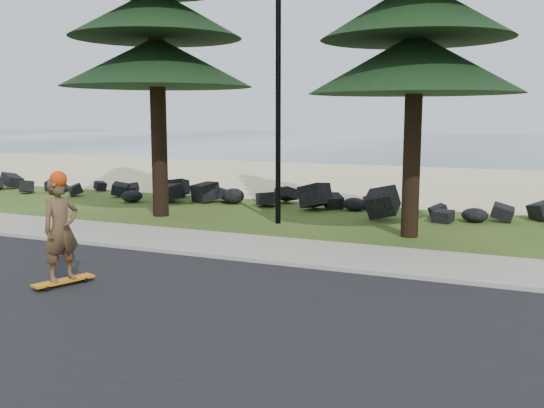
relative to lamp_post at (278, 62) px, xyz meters
name	(u,v)px	position (x,y,z in m)	size (l,w,h in m)	color
ground	(221,248)	(0.00, -3.20, -4.13)	(160.00, 160.00, 0.00)	#324B17
road	(77,308)	(0.00, -7.70, -4.12)	(160.00, 7.00, 0.02)	black
kerb	(200,254)	(0.00, -4.10, -4.08)	(160.00, 0.20, 0.10)	#A6A296
sidewalk	(225,244)	(0.00, -3.00, -4.09)	(160.00, 2.00, 0.08)	gray
beach_sand	(379,180)	(0.00, 11.30, -4.13)	(160.00, 15.00, 0.01)	beige
ocean	(466,143)	(0.00, 47.80, -4.13)	(160.00, 58.00, 0.01)	#3D5E74
seawall_boulders	(309,210)	(0.00, 2.40, -4.13)	(60.00, 2.40, 1.10)	black
lamp_post	(278,62)	(0.00, 0.00, 0.00)	(0.25, 0.14, 8.14)	black
skateboarder	(61,230)	(-1.00, -6.86, -3.17)	(0.60, 1.05, 1.91)	orange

